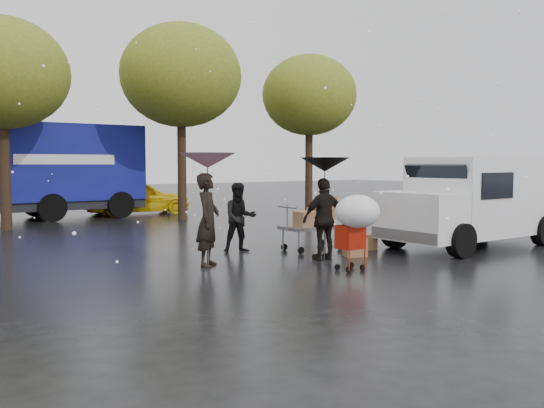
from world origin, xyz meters
TOP-DOWN VIEW (x-y plane):
  - ground at (0.00, 0.00)m, footprint 90.00×90.00m
  - person_pink at (-1.49, 0.90)m, footprint 0.80×0.79m
  - person_middle at (-0.00, 2.07)m, footprint 0.94×0.83m
  - person_black at (0.91, 0.14)m, footprint 1.08×0.58m
  - umbrella_pink at (-1.49, 0.90)m, footprint 1.12×1.12m
  - umbrella_black at (0.91, 0.14)m, footprint 1.06×1.06m
  - vendor_cart at (1.67, 1.35)m, footprint 1.52×0.80m
  - shopping_cart at (0.48, -1.27)m, footprint 0.84×0.84m
  - white_van at (5.30, -0.47)m, footprint 4.91×2.18m
  - blue_truck at (-1.99, 13.00)m, footprint 8.30×2.60m
  - box_ground_near at (1.74, 0.07)m, footprint 0.57×0.52m
  - box_ground_far at (2.68, 0.68)m, footprint 0.56×0.50m
  - yellow_taxi at (1.98, 12.95)m, footprint 4.31×2.18m
  - tree_row at (-0.47, 10.00)m, footprint 21.60×4.40m

SIDE VIEW (x-z plane):
  - ground at x=0.00m, z-range 0.00..0.00m
  - box_ground_far at x=2.68m, z-range 0.00..0.36m
  - box_ground_near at x=1.74m, z-range 0.00..0.42m
  - yellow_taxi at x=1.98m, z-range 0.00..1.41m
  - vendor_cart at x=1.67m, z-range 0.09..1.36m
  - person_middle at x=0.00m, z-range 0.00..1.61m
  - person_black at x=0.91m, z-range 0.00..1.75m
  - person_pink at x=-1.49m, z-range 0.00..1.86m
  - shopping_cart at x=0.48m, z-range 0.33..1.80m
  - white_van at x=5.30m, z-range 0.06..2.26m
  - blue_truck at x=-1.99m, z-range 0.01..3.51m
  - umbrella_black at x=0.91m, z-range 0.94..3.12m
  - umbrella_pink at x=-1.49m, z-range 0.98..3.24m
  - tree_row at x=-0.47m, z-range 1.46..8.58m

